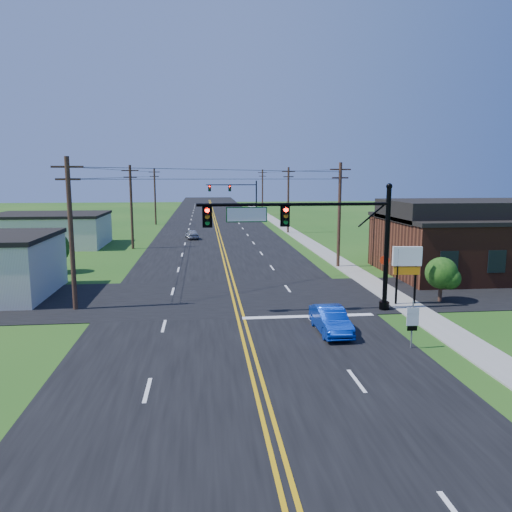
{
  "coord_description": "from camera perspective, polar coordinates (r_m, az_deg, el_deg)",
  "views": [
    {
      "loc": [
        -1.82,
        -19.82,
        7.95
      ],
      "look_at": [
        1.34,
        10.0,
        3.06
      ],
      "focal_mm": 35.0,
      "sensor_mm": 36.0,
      "label": 1
    }
  ],
  "objects": [
    {
      "name": "utility_pole_right_a",
      "position": [
        43.52,
        9.5,
        4.88
      ],
      "size": [
        1.8,
        0.28,
        9.0
      ],
      "color": "#382119",
      "rests_on": "ground"
    },
    {
      "name": "distant_car",
      "position": [
        62.87,
        -7.34,
        2.46
      ],
      "size": [
        1.94,
        3.62,
        1.17
      ],
      "primitive_type": "imported",
      "rotation": [
        0.0,
        0.0,
        3.31
      ],
      "color": "#A3A4A8",
      "rests_on": "ground"
    },
    {
      "name": "road_main",
      "position": [
        70.29,
        -4.52,
        2.75
      ],
      "size": [
        16.0,
        220.0,
        0.04
      ],
      "primitive_type": "cube",
      "color": "black",
      "rests_on": "ground"
    },
    {
      "name": "utility_pole_right_c",
      "position": [
        98.56,
        0.74,
        7.38
      ],
      "size": [
        1.8,
        0.28,
        9.0
      ],
      "color": "#382119",
      "rests_on": "ground"
    },
    {
      "name": "sidewalk",
      "position": [
        61.58,
        5.56,
        1.84
      ],
      "size": [
        2.0,
        160.0,
        0.08
      ],
      "primitive_type": "cube",
      "color": "gray",
      "rests_on": "ground"
    },
    {
      "name": "ground",
      "position": [
        21.43,
        -0.76,
        -12.51
      ],
      "size": [
        260.0,
        260.0,
        0.0
      ],
      "primitive_type": "plane",
      "color": "#1A4914",
      "rests_on": "ground"
    },
    {
      "name": "utility_pole_left_a",
      "position": [
        30.96,
        -20.39,
        2.7
      ],
      "size": [
        1.8,
        0.28,
        9.0
      ],
      "color": "#382119",
      "rests_on": "ground"
    },
    {
      "name": "blue_car",
      "position": [
        25.72,
        8.53,
        -7.33
      ],
      "size": [
        1.46,
        3.98,
        1.3
      ],
      "primitive_type": "imported",
      "rotation": [
        0.0,
        0.0,
        0.02
      ],
      "color": "#072DA5",
      "rests_on": "ground"
    },
    {
      "name": "utility_pole_right_b",
      "position": [
        68.88,
        3.71,
        6.55
      ],
      "size": [
        1.8,
        0.28,
        9.0
      ],
      "color": "#382119",
      "rests_on": "ground"
    },
    {
      "name": "tree_left",
      "position": [
        43.94,
        -22.08,
        1.01
      ],
      "size": [
        2.4,
        2.4,
        3.37
      ],
      "color": "#382119",
      "rests_on": "ground"
    },
    {
      "name": "shrub_corner",
      "position": [
        33.41,
        20.42,
        -1.85
      ],
      "size": [
        2.0,
        2.0,
        2.86
      ],
      "color": "#382119",
      "rests_on": "ground"
    },
    {
      "name": "utility_pole_left_c",
      "position": [
        82.24,
        -11.47,
        6.83
      ],
      "size": [
        1.8,
        0.28,
        9.0
      ],
      "color": "#382119",
      "rests_on": "ground"
    },
    {
      "name": "cream_bldg_far",
      "position": [
        60.63,
        -22.49,
        2.79
      ],
      "size": [
        12.2,
        9.2,
        3.7
      ],
      "color": "beige",
      "rests_on": "ground"
    },
    {
      "name": "signal_mast_far",
      "position": [
        100.07,
        -2.47,
        7.3
      ],
      "size": [
        10.98,
        0.6,
        7.48
      ],
      "color": "black",
      "rests_on": "ground"
    },
    {
      "name": "brick_building",
      "position": [
        44.02,
        23.74,
        1.17
      ],
      "size": [
        14.2,
        11.2,
        4.7
      ],
      "color": "#4E2416",
      "rests_on": "ground"
    },
    {
      "name": "route_sign",
      "position": [
        24.14,
        17.45,
        -7.11
      ],
      "size": [
        0.57,
        0.1,
        2.27
      ],
      "rotation": [
        0.0,
        0.0,
        -0.04
      ],
      "color": "slate",
      "rests_on": "ground"
    },
    {
      "name": "pylon_sign",
      "position": [
        31.78,
        16.86,
        -0.72
      ],
      "size": [
        1.79,
        0.41,
        3.64
      ],
      "rotation": [
        0.0,
        0.0,
        -0.09
      ],
      "color": "black",
      "rests_on": "ground"
    },
    {
      "name": "tree_right_back",
      "position": [
        49.45,
        15.14,
        2.73
      ],
      "size": [
        3.0,
        3.0,
        4.1
      ],
      "color": "#382119",
      "rests_on": "ground"
    },
    {
      "name": "signal_mast_main",
      "position": [
        28.67,
        6.41,
        2.8
      ],
      "size": [
        11.3,
        0.6,
        7.48
      ],
      "color": "black",
      "rests_on": "ground"
    },
    {
      "name": "road_cross",
      "position": [
        32.84,
        -2.69,
        -4.72
      ],
      "size": [
        70.0,
        10.0,
        0.04
      ],
      "primitive_type": "cube",
      "color": "black",
      "rests_on": "ground"
    },
    {
      "name": "stop_sign",
      "position": [
        37.94,
        14.49,
        -0.79
      ],
      "size": [
        0.72,
        0.29,
        2.11
      ],
      "rotation": [
        0.0,
        0.0,
        -0.34
      ],
      "color": "slate",
      "rests_on": "ground"
    },
    {
      "name": "utility_pole_left_b",
      "position": [
        55.45,
        -14.06,
        5.65
      ],
      "size": [
        1.8,
        0.28,
        9.0
      ],
      "color": "#382119",
      "rests_on": "ground"
    }
  ]
}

